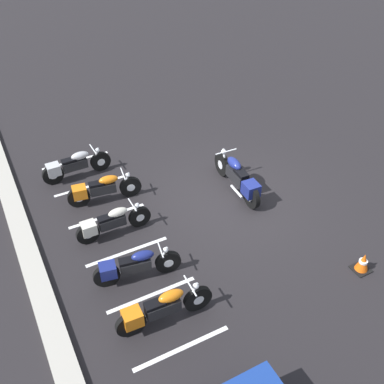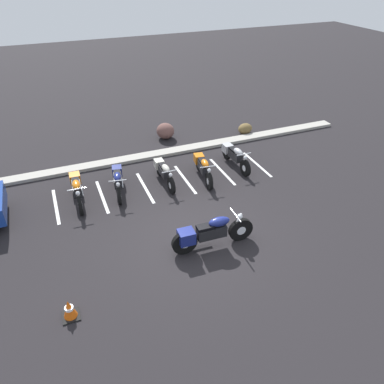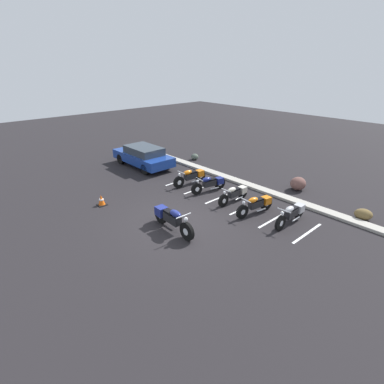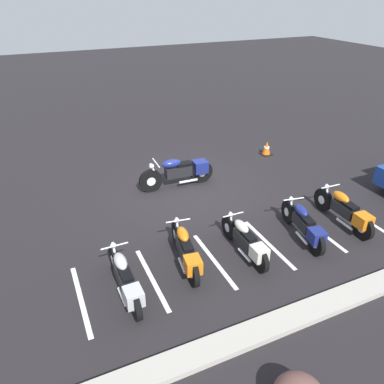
% 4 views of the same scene
% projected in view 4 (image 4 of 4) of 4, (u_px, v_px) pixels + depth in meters
% --- Properties ---
extents(ground, '(60.00, 60.00, 0.00)m').
position_uv_depth(ground, '(191.00, 190.00, 11.49)').
color(ground, black).
extents(motorcycle_navy_featured, '(2.39, 0.67, 0.94)m').
position_uv_depth(motorcycle_navy_featured, '(180.00, 171.00, 11.51)').
color(motorcycle_navy_featured, black).
rests_on(motorcycle_navy_featured, ground).
extents(parked_bike_0, '(0.60, 2.13, 0.84)m').
position_uv_depth(parked_bike_0, '(346.00, 211.00, 9.61)').
color(parked_bike_0, black).
rests_on(parked_bike_0, ground).
extents(parked_bike_1, '(0.69, 2.01, 0.79)m').
position_uv_depth(parked_bike_1, '(304.00, 225.00, 9.09)').
color(parked_bike_1, black).
rests_on(parked_bike_1, ground).
extents(parked_bike_2, '(0.55, 1.96, 0.77)m').
position_uv_depth(parked_bike_2, '(246.00, 241.00, 8.54)').
color(parked_bike_2, black).
rests_on(parked_bike_2, ground).
extents(parked_bike_3, '(0.65, 2.04, 0.81)m').
position_uv_depth(parked_bike_3, '(186.00, 250.00, 8.21)').
color(parked_bike_3, black).
rests_on(parked_bike_3, ground).
extents(parked_bike_4, '(0.58, 2.06, 0.81)m').
position_uv_depth(parked_bike_4, '(125.00, 279.00, 7.39)').
color(parked_bike_4, black).
rests_on(parked_bike_4, ground).
extents(concrete_curb, '(18.00, 0.50, 0.12)m').
position_uv_depth(concrete_curb, '(308.00, 312.00, 7.14)').
color(concrete_curb, '#A8A399').
rests_on(concrete_curb, ground).
extents(traffic_cone, '(0.40, 0.40, 0.50)m').
position_uv_depth(traffic_cone, '(267.00, 148.00, 13.82)').
color(traffic_cone, black).
rests_on(traffic_cone, ground).
extents(stall_line_0, '(0.10, 2.10, 0.00)m').
position_uv_depth(stall_line_0, '(360.00, 216.00, 10.19)').
color(stall_line_0, white).
rests_on(stall_line_0, ground).
extents(stall_line_1, '(0.10, 2.10, 0.00)m').
position_uv_depth(stall_line_1, '(317.00, 229.00, 9.65)').
color(stall_line_1, white).
rests_on(stall_line_1, ground).
extents(stall_line_2, '(0.10, 2.10, 0.00)m').
position_uv_depth(stall_line_2, '(269.00, 244.00, 9.11)').
color(stall_line_2, white).
rests_on(stall_line_2, ground).
extents(stall_line_3, '(0.10, 2.10, 0.00)m').
position_uv_depth(stall_line_3, '(214.00, 260.00, 8.57)').
color(stall_line_3, white).
rests_on(stall_line_3, ground).
extents(stall_line_4, '(0.10, 2.10, 0.00)m').
position_uv_depth(stall_line_4, '(152.00, 279.00, 8.03)').
color(stall_line_4, white).
rests_on(stall_line_4, ground).
extents(stall_line_5, '(0.10, 2.10, 0.00)m').
position_uv_depth(stall_line_5, '(81.00, 300.00, 7.49)').
color(stall_line_5, white).
rests_on(stall_line_5, ground).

